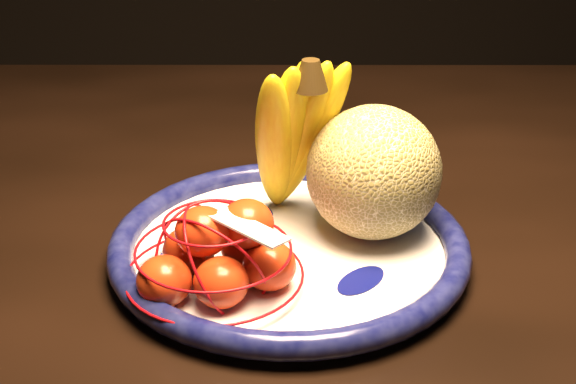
{
  "coord_description": "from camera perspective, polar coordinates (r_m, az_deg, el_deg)",
  "views": [
    {
      "loc": [
        -0.3,
        -0.86,
        1.21
      ],
      "look_at": [
        -0.23,
        -0.17,
        0.87
      ],
      "focal_mm": 50.0,
      "sensor_mm": 36.0,
      "label": 1
    }
  ],
  "objects": [
    {
      "name": "dining_table",
      "position": [
        1.02,
        13.59,
        -3.85
      ],
      "size": [
        1.68,
        1.12,
        0.8
      ],
      "rotation": [
        0.0,
        0.0,
        -0.11
      ],
      "color": "black",
      "rests_on": "ground"
    },
    {
      "name": "cantaloupe",
      "position": [
        0.8,
        6.11,
        1.4
      ],
      "size": [
        0.13,
        0.13,
        0.13
      ],
      "primitive_type": "sphere",
      "color": "olive",
      "rests_on": "fruit_bowl"
    },
    {
      "name": "price_tag",
      "position": [
        0.69,
        -2.81,
        -2.54
      ],
      "size": [
        0.07,
        0.07,
        0.01
      ],
      "primitive_type": "cube",
      "rotation": [
        -0.14,
        0.1,
        -0.75
      ],
      "color": "white",
      "rests_on": "mandarin_bag"
    },
    {
      "name": "banana_bunch",
      "position": [
        0.81,
        0.29,
        4.4
      ],
      "size": [
        0.12,
        0.13,
        0.2
      ],
      "rotation": [
        0.0,
        0.0,
        0.39
      ],
      "color": "yellow",
      "rests_on": "fruit_bowl"
    },
    {
      "name": "mandarin_bag",
      "position": [
        0.73,
        -4.96,
        -4.49
      ],
      "size": [
        0.17,
        0.17,
        0.1
      ],
      "rotation": [
        0.0,
        0.0,
        0.02
      ],
      "color": "red",
      "rests_on": "fruit_bowl"
    },
    {
      "name": "fruit_bowl",
      "position": [
        0.8,
        0.07,
        -3.92
      ],
      "size": [
        0.36,
        0.36,
        0.03
      ],
      "rotation": [
        0.0,
        0.0,
        0.15
      ],
      "color": "white",
      "rests_on": "dining_table"
    }
  ]
}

